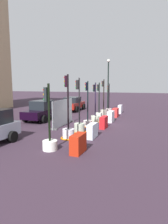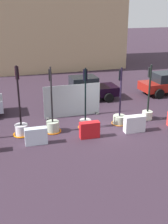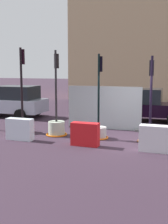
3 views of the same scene
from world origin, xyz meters
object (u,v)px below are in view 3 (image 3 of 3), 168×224
object	(u,v)px
construction_barrier_1	(20,129)
traffic_light_4	(150,131)
traffic_light_3	(99,126)
construction_barrier_2	(85,134)
car_black_sedan	(146,106)
car_silver_hatchback	(11,102)
construction_barrier_3	(156,139)
traffic_light_2	(56,124)
traffic_light_1	(23,120)

from	to	relation	value
construction_barrier_1	traffic_light_4	bearing A→B (deg)	13.49
traffic_light_3	construction_barrier_2	bearing A→B (deg)	-97.50
construction_barrier_1	car_black_sedan	world-z (taller)	car_black_sedan
car_silver_hatchback	construction_barrier_3	bearing A→B (deg)	-29.81
traffic_light_3	construction_barrier_1	world-z (taller)	traffic_light_3
construction_barrier_2	traffic_light_3	bearing A→B (deg)	82.50
traffic_light_3	traffic_light_2	bearing A→B (deg)	-179.88
traffic_light_3	construction_barrier_1	bearing A→B (deg)	-157.37
traffic_light_4	car_black_sedan	bearing A→B (deg)	97.64
car_silver_hatchback	traffic_light_1	bearing A→B (deg)	-52.11
car_silver_hatchback	construction_barrier_1	bearing A→B (deg)	-55.21
traffic_light_4	car_black_sedan	world-z (taller)	traffic_light_4
construction_barrier_1	car_silver_hatchback	world-z (taller)	car_silver_hatchback
traffic_light_1	car_silver_hatchback	world-z (taller)	traffic_light_1
traffic_light_3	traffic_light_4	bearing A→B (deg)	-0.66
car_black_sedan	car_silver_hatchback	xyz separation A→B (m)	(-7.65, -0.92, 0.06)
traffic_light_2	construction_barrier_1	size ratio (longest dim) A/B	3.23
traffic_light_1	traffic_light_2	xyz separation A→B (m)	(1.64, -0.08, -0.05)
traffic_light_3	construction_barrier_3	world-z (taller)	traffic_light_3
traffic_light_2	traffic_light_3	world-z (taller)	traffic_light_2
construction_barrier_2	car_silver_hatchback	bearing A→B (deg)	141.07
traffic_light_4	construction_barrier_3	distance (m)	1.29
traffic_light_3	traffic_light_4	xyz separation A→B (m)	(2.02, -0.02, -0.08)
traffic_light_4	construction_barrier_1	world-z (taller)	traffic_light_4
traffic_light_4	car_silver_hatchback	world-z (taller)	traffic_light_4
traffic_light_1	construction_barrier_2	xyz separation A→B (m)	(3.30, -1.33, -0.11)
traffic_light_3	traffic_light_4	world-z (taller)	traffic_light_3
construction_barrier_2	construction_barrier_3	world-z (taller)	construction_barrier_3
traffic_light_3	traffic_light_4	distance (m)	2.03
traffic_light_1	traffic_light_2	distance (m)	1.64
traffic_light_2	traffic_light_4	bearing A→B (deg)	-0.29
traffic_light_4	construction_barrier_2	bearing A→B (deg)	-150.51
traffic_light_1	traffic_light_4	world-z (taller)	traffic_light_1
traffic_light_3	car_silver_hatchback	size ratio (longest dim) A/B	0.76
traffic_light_2	traffic_light_3	xyz separation A→B (m)	(1.82, 0.00, 0.03)
traffic_light_1	construction_barrier_1	distance (m)	1.40
construction_barrier_1	construction_barrier_3	size ratio (longest dim) A/B	0.97
traffic_light_2	car_black_sedan	distance (m)	5.61
traffic_light_3	construction_barrier_1	xyz separation A→B (m)	(-2.88, -1.20, -0.09)
traffic_light_3	construction_barrier_1	distance (m)	3.12
traffic_light_2	car_black_sedan	bearing A→B (deg)	54.73
construction_barrier_2	car_silver_hatchback	xyz separation A→B (m)	(-6.08, 4.91, 0.45)
car_black_sedan	traffic_light_2	bearing A→B (deg)	-125.27
traffic_light_1	construction_barrier_3	bearing A→B (deg)	-13.06
traffic_light_3	car_black_sedan	world-z (taller)	traffic_light_3
traffic_light_3	construction_barrier_3	distance (m)	2.67
traffic_light_3	construction_barrier_2	distance (m)	1.28
construction_barrier_3	car_silver_hatchback	size ratio (longest dim) A/B	0.25
construction_barrier_1	construction_barrier_3	distance (m)	5.22
construction_barrier_1	construction_barrier_2	size ratio (longest dim) A/B	1.06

